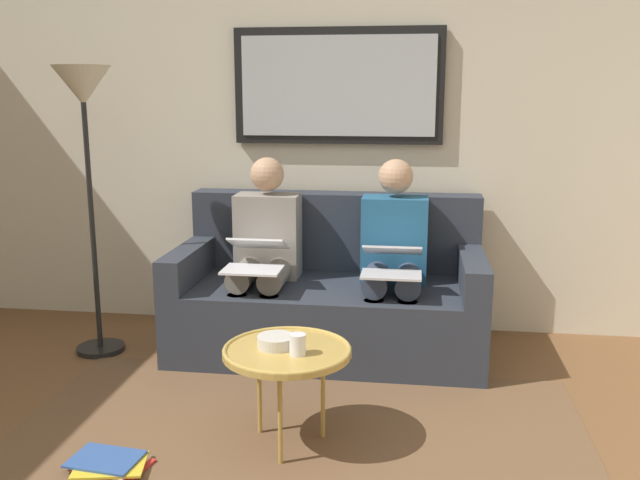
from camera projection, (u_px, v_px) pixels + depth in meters
name	position (u px, v px, depth m)	size (l,w,h in m)	color
wall_rear	(339.00, 126.00, 4.42)	(6.00, 0.12, 2.60)	beige
area_rug	(293.00, 449.00, 3.00)	(2.60, 1.80, 0.01)	brown
couch	(330.00, 297.00, 4.16)	(1.79, 0.90, 0.90)	#2D333D
framed_mirror	(338.00, 86.00, 4.27)	(1.30, 0.05, 0.71)	black
coffee_table	(287.00, 352.00, 2.96)	(0.55, 0.55, 0.45)	tan
cup	(298.00, 344.00, 2.89)	(0.07, 0.07, 0.09)	silver
bowl	(276.00, 341.00, 2.98)	(0.16, 0.16, 0.05)	beige
person_left	(393.00, 253.00, 3.98)	(0.38, 0.58, 1.14)	#235B84
laptop_silver	(392.00, 261.00, 3.74)	(0.32, 0.34, 0.15)	silver
person_right	(265.00, 249.00, 4.08)	(0.38, 0.58, 1.14)	gray
laptop_white	(256.00, 255.00, 3.85)	(0.32, 0.38, 0.17)	white
magazine_stack	(109.00, 463.00, 2.85)	(0.34, 0.29, 0.04)	red
standing_lamp	(85.00, 118.00, 3.86)	(0.32, 0.32, 1.66)	black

